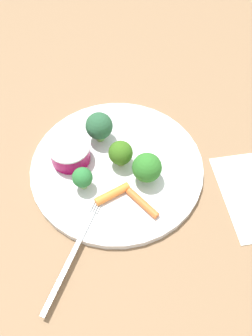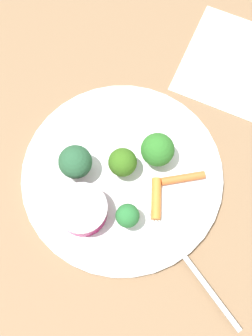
# 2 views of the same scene
# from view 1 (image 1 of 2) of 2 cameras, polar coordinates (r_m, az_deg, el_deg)

# --- Properties ---
(ground_plane) EXTENTS (2.40, 2.40, 0.00)m
(ground_plane) POSITION_cam_1_polar(r_m,az_deg,el_deg) (0.57, -1.46, -0.16)
(ground_plane) COLOR #886848
(plate) EXTENTS (0.27, 0.27, 0.01)m
(plate) POSITION_cam_1_polar(r_m,az_deg,el_deg) (0.56, -1.47, 0.18)
(plate) COLOR white
(plate) RESTS_ON ground_plane
(sauce_cup) EXTENTS (0.07, 0.07, 0.03)m
(sauce_cup) POSITION_cam_1_polar(r_m,az_deg,el_deg) (0.56, -9.07, 2.51)
(sauce_cup) COLOR #90053F
(sauce_cup) RESTS_ON plate
(broccoli_floret_0) EXTENTS (0.04, 0.04, 0.05)m
(broccoli_floret_0) POSITION_cam_1_polar(r_m,az_deg,el_deg) (0.57, -4.09, 6.87)
(broccoli_floret_0) COLOR #7FBF5C
(broccoli_floret_0) RESTS_ON plate
(broccoli_floret_1) EXTENTS (0.04, 0.04, 0.05)m
(broccoli_floret_1) POSITION_cam_1_polar(r_m,az_deg,el_deg) (0.54, -0.83, 2.35)
(broccoli_floret_1) COLOR #98AA59
(broccoli_floret_1) RESTS_ON plate
(broccoli_floret_2) EXTENTS (0.03, 0.03, 0.04)m
(broccoli_floret_2) POSITION_cam_1_polar(r_m,az_deg,el_deg) (0.52, -7.07, -1.57)
(broccoli_floret_2) COLOR #81B168
(broccoli_floret_2) RESTS_ON plate
(broccoli_floret_3) EXTENTS (0.04, 0.04, 0.05)m
(broccoli_floret_3) POSITION_cam_1_polar(r_m,az_deg,el_deg) (0.52, 3.41, 0.05)
(broccoli_floret_3) COLOR #98C571
(broccoli_floret_3) RESTS_ON plate
(carrot_stick_0) EXTENTS (0.06, 0.02, 0.01)m
(carrot_stick_0) POSITION_cam_1_polar(r_m,az_deg,el_deg) (0.52, -2.23, -4.23)
(carrot_stick_0) COLOR orange
(carrot_stick_0) RESTS_ON plate
(carrot_stick_1) EXTENTS (0.03, 0.06, 0.01)m
(carrot_stick_1) POSITION_cam_1_polar(r_m,az_deg,el_deg) (0.52, 2.34, -5.86)
(carrot_stick_1) COLOR orange
(carrot_stick_1) RESTS_ON plate
(fork) EXTENTS (0.14, 0.13, 0.00)m
(fork) POSITION_cam_1_polar(r_m,az_deg,el_deg) (0.49, -8.18, -12.81)
(fork) COLOR #B4BABE
(fork) RESTS_ON plate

